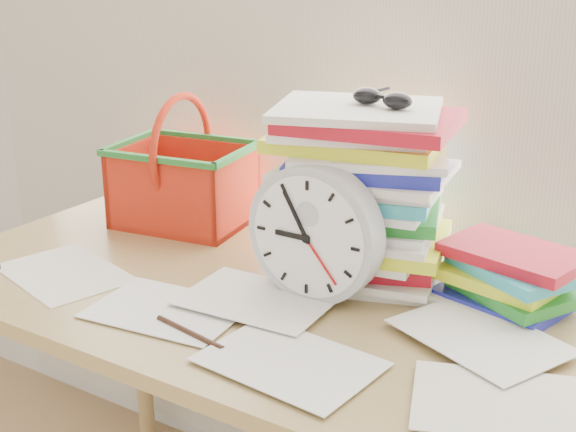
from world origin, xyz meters
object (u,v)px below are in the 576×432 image
Objects in this scene: paper_stack at (362,193)px; basket at (183,161)px; desk at (279,330)px; book_stack at (509,278)px; clock at (315,233)px.

basket is (-0.48, 0.05, -0.02)m from paper_stack.
book_stack reaches higher than desk.
basket is at bearing 177.78° from book_stack.
paper_stack is 1.32× the size of clock.
desk is 4.18× the size of paper_stack.
clock is (0.07, 0.02, 0.20)m from desk.
paper_stack is (0.08, 0.16, 0.24)m from desk.
paper_stack reaches higher than basket.
paper_stack is at bearing -14.76° from basket.
basket reaches higher than clock.
desk is 5.52× the size of clock.
clock reaches higher than desk.
desk is 0.43m from book_stack.
desk is 0.50m from basket.
clock is at bearing -31.52° from basket.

